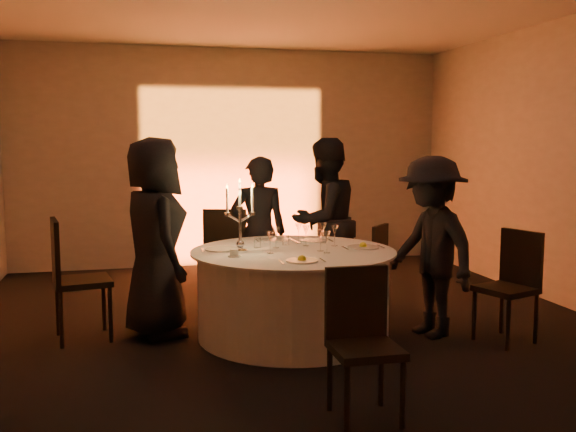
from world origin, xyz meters
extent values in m
plane|color=black|center=(0.00, 0.00, 0.00)|extent=(7.00, 7.00, 0.00)
plane|color=#A5A199|center=(0.00, 3.50, 1.50)|extent=(7.00, 0.00, 7.00)
plane|color=#A5A199|center=(0.00, -3.50, 1.50)|extent=(7.00, 0.00, 7.00)
cube|color=black|center=(0.00, 3.20, 0.05)|extent=(0.25, 0.12, 0.10)
cylinder|color=black|center=(0.00, 0.00, 0.01)|extent=(0.60, 0.60, 0.03)
cylinder|color=black|center=(0.00, 0.00, 0.38)|extent=(0.20, 0.20, 0.75)
cylinder|color=white|center=(0.00, 0.00, 0.38)|extent=(1.68, 1.68, 0.75)
cylinder|color=white|center=(0.00, 0.00, 0.76)|extent=(1.80, 1.80, 0.02)
cube|color=black|center=(-1.81, 0.33, 0.51)|extent=(0.54, 0.54, 0.05)
cube|color=black|center=(-2.01, 0.30, 0.80)|extent=(0.12, 0.47, 0.53)
cylinder|color=black|center=(-1.57, 0.17, 0.25)|extent=(0.04, 0.04, 0.50)
cylinder|color=black|center=(-1.65, 0.57, 0.25)|extent=(0.04, 0.04, 0.50)
cylinder|color=black|center=(-1.97, 0.10, 0.25)|extent=(0.04, 0.04, 0.50)
cylinder|color=black|center=(-2.04, 0.49, 0.25)|extent=(0.04, 0.04, 0.50)
cube|color=black|center=(-0.39, 1.36, 0.49)|extent=(0.55, 0.55, 0.05)
cube|color=black|center=(-0.45, 1.16, 0.77)|extent=(0.44, 0.16, 0.51)
cylinder|color=black|center=(-0.15, 1.49, 0.24)|extent=(0.04, 0.04, 0.48)
cylinder|color=black|center=(-0.52, 1.60, 0.24)|extent=(0.04, 0.04, 0.48)
cylinder|color=black|center=(-0.26, 1.12, 0.24)|extent=(0.04, 0.04, 0.48)
cylinder|color=black|center=(-0.63, 1.23, 0.24)|extent=(0.04, 0.04, 0.48)
cube|color=black|center=(1.03, 0.96, 0.41)|extent=(0.53, 0.53, 0.05)
cube|color=black|center=(1.15, 0.85, 0.64)|extent=(0.28, 0.30, 0.43)
cylinder|color=black|center=(1.02, 1.19, 0.20)|extent=(0.04, 0.04, 0.40)
cylinder|color=black|center=(0.80, 0.95, 0.20)|extent=(0.04, 0.04, 0.40)
cylinder|color=black|center=(1.25, 0.97, 0.20)|extent=(0.04, 0.04, 0.40)
cylinder|color=black|center=(1.03, 0.74, 0.20)|extent=(0.04, 0.04, 0.40)
cube|color=black|center=(1.73, -0.60, 0.46)|extent=(0.53, 0.53, 0.05)
cube|color=black|center=(1.91, -0.53, 0.72)|extent=(0.17, 0.41, 0.48)
cylinder|color=black|center=(1.50, -0.49, 0.22)|extent=(0.04, 0.04, 0.45)
cylinder|color=black|center=(1.62, -0.82, 0.22)|extent=(0.04, 0.04, 0.45)
cylinder|color=black|center=(1.84, -0.37, 0.22)|extent=(0.04, 0.04, 0.45)
cylinder|color=black|center=(1.96, -0.71, 0.22)|extent=(0.04, 0.04, 0.45)
cube|color=black|center=(0.01, -1.79, 0.45)|extent=(0.41, 0.41, 0.05)
cube|color=black|center=(0.01, -1.61, 0.70)|extent=(0.41, 0.04, 0.47)
cylinder|color=black|center=(-0.16, -1.97, 0.22)|extent=(0.04, 0.04, 0.44)
cylinder|color=black|center=(0.19, -1.97, 0.22)|extent=(0.04, 0.04, 0.44)
cylinder|color=black|center=(-0.16, -1.62, 0.22)|extent=(0.04, 0.04, 0.44)
cylinder|color=black|center=(0.19, -1.62, 0.22)|extent=(0.04, 0.04, 0.44)
imported|color=black|center=(-1.18, 0.31, 0.88)|extent=(0.76, 0.97, 1.76)
imported|color=black|center=(-0.11, 1.05, 0.79)|extent=(0.61, 0.43, 1.57)
imported|color=black|center=(0.62, 1.11, 0.88)|extent=(1.07, 1.00, 1.76)
imported|color=black|center=(1.19, -0.27, 0.80)|extent=(0.80, 1.14, 1.60)
cylinder|color=white|center=(-0.61, 0.16, 0.78)|extent=(0.30, 0.30, 0.01)
cube|color=silver|center=(-0.78, 0.16, 0.78)|extent=(0.01, 0.17, 0.01)
cube|color=silver|center=(-0.44, 0.16, 0.78)|extent=(0.02, 0.17, 0.01)
cylinder|color=white|center=(-0.04, 0.57, 0.78)|extent=(0.26, 0.26, 0.01)
cube|color=silver|center=(-0.21, 0.57, 0.78)|extent=(0.02, 0.17, 0.01)
cube|color=silver|center=(0.13, 0.57, 0.78)|extent=(0.02, 0.17, 0.01)
cylinder|color=white|center=(0.30, 0.43, 0.78)|extent=(0.26, 0.26, 0.01)
cube|color=silver|center=(0.13, 0.43, 0.78)|extent=(0.02, 0.17, 0.01)
cube|color=silver|center=(0.47, 0.43, 0.78)|extent=(0.02, 0.17, 0.01)
cylinder|color=white|center=(0.64, -0.03, 0.78)|extent=(0.28, 0.28, 0.01)
cube|color=silver|center=(0.47, -0.03, 0.78)|extent=(0.02, 0.17, 0.01)
cube|color=silver|center=(0.81, -0.03, 0.78)|extent=(0.01, 0.17, 0.01)
sphere|color=yellow|center=(0.64, -0.03, 0.82)|extent=(0.07, 0.07, 0.07)
cylinder|color=white|center=(-0.07, -0.55, 0.78)|extent=(0.26, 0.26, 0.01)
cube|color=silver|center=(-0.24, -0.55, 0.78)|extent=(0.02, 0.17, 0.01)
cube|color=silver|center=(0.10, -0.55, 0.78)|extent=(0.01, 0.17, 0.01)
sphere|color=yellow|center=(-0.07, -0.55, 0.82)|extent=(0.07, 0.07, 0.07)
cylinder|color=white|center=(-0.55, -0.20, 0.77)|extent=(0.11, 0.11, 0.01)
cylinder|color=white|center=(-0.55, -0.20, 0.81)|extent=(0.07, 0.07, 0.06)
cylinder|color=silver|center=(-0.47, 0.01, 0.78)|extent=(0.13, 0.13, 0.02)
sphere|color=silver|center=(-0.47, 0.01, 0.84)|extent=(0.07, 0.07, 0.07)
cylinder|color=silver|center=(-0.47, 0.01, 0.97)|extent=(0.03, 0.03, 0.34)
cylinder|color=silver|center=(-0.47, 0.01, 1.15)|extent=(0.06, 0.06, 0.03)
cylinder|color=white|center=(-0.47, 0.01, 1.27)|extent=(0.02, 0.02, 0.22)
cone|color=#F7AD2C|center=(-0.47, 0.01, 1.39)|extent=(0.02, 0.02, 0.03)
cylinder|color=silver|center=(-0.52, 0.01, 1.07)|extent=(0.12, 0.02, 0.08)
cylinder|color=silver|center=(-0.58, 0.01, 1.10)|extent=(0.05, 0.05, 0.03)
cylinder|color=white|center=(-0.58, 0.01, 1.22)|extent=(0.02, 0.02, 0.22)
cone|color=#F7AD2C|center=(-0.58, 0.01, 1.34)|extent=(0.02, 0.02, 0.03)
cylinder|color=silver|center=(-0.42, 0.01, 1.07)|extent=(0.12, 0.02, 0.08)
cylinder|color=silver|center=(-0.36, 0.01, 1.10)|extent=(0.05, 0.05, 0.03)
cylinder|color=white|center=(-0.36, 0.01, 1.22)|extent=(0.02, 0.02, 0.22)
cone|color=#F7AD2C|center=(-0.36, 0.01, 1.34)|extent=(0.02, 0.02, 0.03)
cylinder|color=white|center=(0.17, 0.20, 0.77)|extent=(0.06, 0.06, 0.01)
cylinder|color=white|center=(0.17, 0.20, 0.83)|extent=(0.01, 0.01, 0.10)
cone|color=white|center=(0.17, 0.20, 0.92)|extent=(0.07, 0.07, 0.09)
cylinder|color=white|center=(-0.12, 0.15, 0.77)|extent=(0.06, 0.06, 0.01)
cylinder|color=white|center=(-0.12, 0.15, 0.83)|extent=(0.01, 0.01, 0.10)
cone|color=white|center=(-0.12, 0.15, 0.92)|extent=(0.07, 0.07, 0.09)
cylinder|color=white|center=(0.22, -0.11, 0.77)|extent=(0.06, 0.06, 0.01)
cylinder|color=white|center=(0.22, -0.11, 0.83)|extent=(0.01, 0.01, 0.10)
cone|color=white|center=(0.22, -0.11, 0.92)|extent=(0.07, 0.07, 0.09)
cylinder|color=white|center=(0.42, 0.13, 0.77)|extent=(0.06, 0.06, 0.01)
cylinder|color=white|center=(0.42, 0.13, 0.83)|extent=(0.01, 0.01, 0.10)
cone|color=white|center=(0.42, 0.13, 0.92)|extent=(0.07, 0.07, 0.09)
cylinder|color=white|center=(0.37, 0.32, 0.77)|extent=(0.06, 0.06, 0.01)
cylinder|color=white|center=(0.37, 0.32, 0.83)|extent=(0.01, 0.01, 0.10)
cone|color=white|center=(0.37, 0.32, 0.92)|extent=(0.07, 0.07, 0.09)
cylinder|color=white|center=(-0.23, -0.12, 0.77)|extent=(0.06, 0.06, 0.01)
cylinder|color=white|center=(-0.23, -0.12, 0.83)|extent=(0.01, 0.01, 0.10)
cone|color=white|center=(-0.23, -0.12, 0.92)|extent=(0.07, 0.07, 0.09)
cylinder|color=white|center=(0.24, -0.21, 0.77)|extent=(0.06, 0.06, 0.01)
cylinder|color=white|center=(0.24, -0.21, 0.83)|extent=(0.01, 0.01, 0.10)
cone|color=white|center=(0.24, -0.21, 0.92)|extent=(0.07, 0.07, 0.09)
cylinder|color=white|center=(0.14, 0.36, 0.77)|extent=(0.06, 0.06, 0.01)
cylinder|color=white|center=(0.14, 0.36, 0.83)|extent=(0.01, 0.01, 0.10)
cone|color=white|center=(0.14, 0.36, 0.92)|extent=(0.07, 0.07, 0.09)
cylinder|color=white|center=(0.00, 0.30, 0.82)|extent=(0.07, 0.07, 0.09)
cylinder|color=white|center=(-0.28, 0.21, 0.82)|extent=(0.07, 0.07, 0.09)
camera|label=1|loc=(-1.34, -5.39, 1.71)|focal=40.00mm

